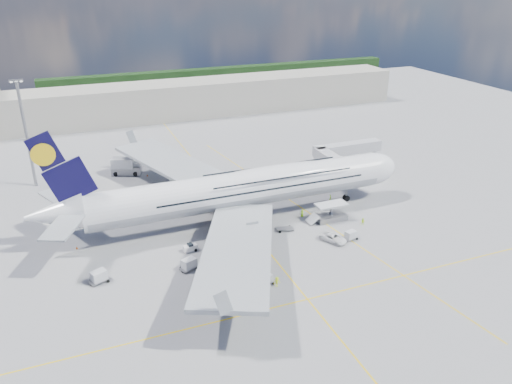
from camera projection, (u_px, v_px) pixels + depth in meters
name	position (u px, v px, depth m)	size (l,w,h in m)	color
ground	(260.00, 241.00, 95.35)	(300.00, 300.00, 0.00)	gray
taxi_line_main	(260.00, 241.00, 95.35)	(0.25, 220.00, 0.01)	yellow
taxi_line_cross	(307.00, 299.00, 78.33)	(120.00, 0.25, 0.01)	yellow
taxi_line_diag	(302.00, 208.00, 108.58)	(0.25, 100.00, 0.01)	yellow
airliner	(243.00, 189.00, 101.18)	(77.26, 79.15, 23.71)	white
jet_bridge	(342.00, 154.00, 120.46)	(18.80, 12.10, 8.50)	#B7B7BC
cargo_loader	(330.00, 214.00, 102.98)	(8.53, 3.20, 3.67)	silver
light_mast	(26.00, 133.00, 114.83)	(3.00, 0.70, 25.50)	gray
terminal	(158.00, 101.00, 173.77)	(180.00, 16.00, 12.00)	#B2AD9E
tree_line	(226.00, 76.00, 226.35)	(160.00, 6.00, 8.00)	#193814
dolly_row_a	(207.00, 273.00, 83.30)	(3.20, 2.25, 1.83)	gray
dolly_row_b	(189.00, 264.00, 85.80)	(3.63, 2.87, 2.04)	gray
dolly_row_c	(266.00, 279.00, 81.76)	(3.02, 2.11, 1.73)	gray
dolly_back	(99.00, 276.00, 82.23)	(3.74, 2.89, 2.10)	gray
dolly_nose_far	(351.00, 235.00, 95.54)	(3.06, 2.11, 1.77)	gray
dolly_nose_near	(285.00, 229.00, 99.16)	(3.85, 2.85, 0.50)	gray
baggage_tug	(190.00, 248.00, 91.63)	(2.61, 1.48, 1.55)	silver
catering_truck_inner	(183.00, 173.00, 122.25)	(7.62, 5.44, 4.19)	gray
catering_truck_outer	(126.00, 167.00, 125.98)	(8.09, 5.06, 4.49)	gray
service_van	(333.00, 238.00, 94.87)	(2.46, 5.35, 1.49)	white
crew_nose	(330.00, 198.00, 111.43)	(0.62, 0.41, 1.71)	#9DEE19
crew_loader	(363.00, 222.00, 100.99)	(0.77, 0.60, 1.59)	#CFFF1A
crew_wing	(225.00, 233.00, 96.27)	(1.09, 0.45, 1.86)	#EFFF1A
crew_van	(302.00, 213.00, 104.50)	(0.81, 0.53, 1.65)	#A5FC1A
crew_tug	(277.00, 282.00, 81.14)	(1.16, 0.67, 1.80)	#E1F71A
cone_nose	(370.00, 183.00, 120.70)	(0.49, 0.49, 0.62)	#DD5B0B
cone_wing_left_inner	(174.00, 188.00, 118.03)	(0.45, 0.45, 0.57)	#DD5B0B
cone_wing_left_outer	(147.00, 175.00, 125.67)	(0.40, 0.40, 0.51)	#DD5B0B
cone_wing_right_inner	(228.00, 257.00, 89.49)	(0.38, 0.38, 0.49)	#DD5B0B
cone_wing_right_outer	(225.00, 291.00, 79.86)	(0.49, 0.49, 0.63)	#DD5B0B
cone_tail	(77.00, 248.00, 92.49)	(0.45, 0.45, 0.58)	#DD5B0B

